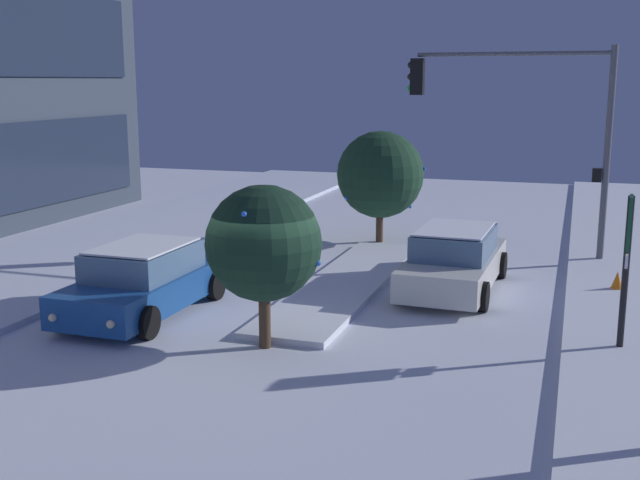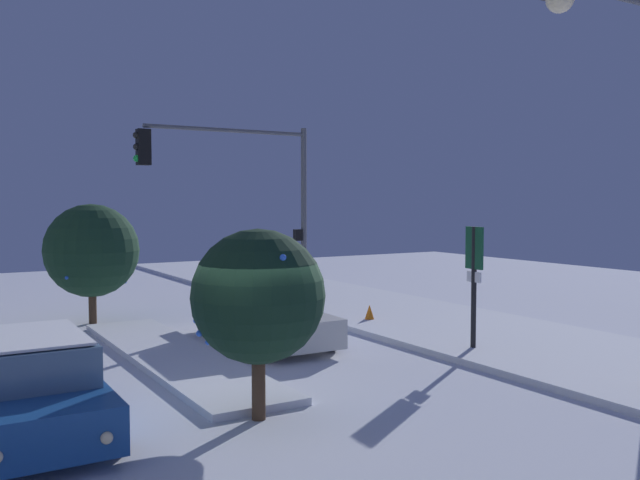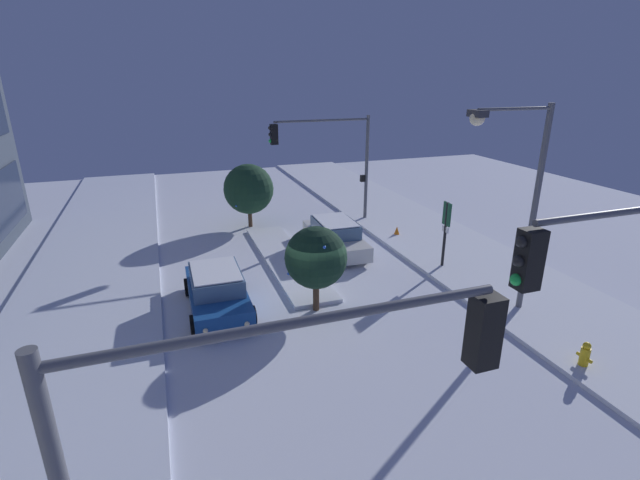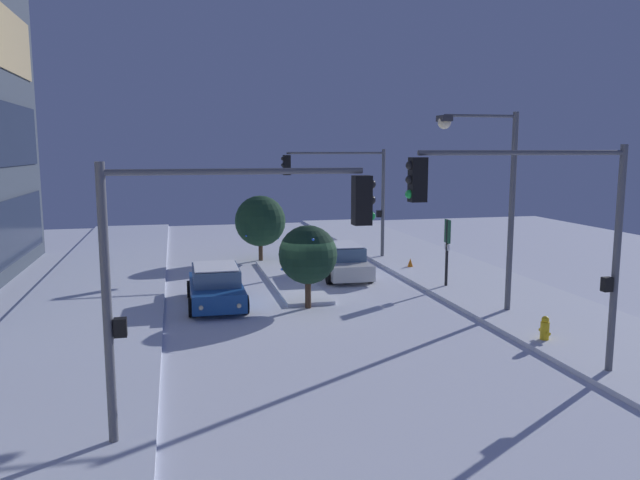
{
  "view_description": "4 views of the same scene",
  "coord_description": "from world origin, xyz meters",
  "px_view_note": "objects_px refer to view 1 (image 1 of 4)",
  "views": [
    {
      "loc": [
        -12.91,
        -5.25,
        4.87
      ],
      "look_at": [
        -0.15,
        -1.03,
        2.11
      ],
      "focal_mm": 43.7,
      "sensor_mm": 36.0,
      "label": 1
    },
    {
      "loc": [
        -9.73,
        4.69,
        3.48
      ],
      "look_at": [
        -0.59,
        -0.8,
        2.87
      ],
      "focal_mm": 38.02,
      "sensor_mm": 36.0,
      "label": 2
    },
    {
      "loc": [
        -13.8,
        4.69,
        7.83
      ],
      "look_at": [
        2.72,
        -1.08,
        1.5
      ],
      "focal_mm": 25.89,
      "sensor_mm": 36.0,
      "label": 3
    },
    {
      "loc": [
        -21.42,
        4.69,
        5.73
      ],
      "look_at": [
        0.82,
        -0.62,
        2.36
      ],
      "focal_mm": 34.32,
      "sensor_mm": 36.0,
      "label": 4
    }
  ],
  "objects_px": {
    "traffic_light_corner_near_right": "(524,112)",
    "car_near": "(454,260)",
    "traffic_light_corner_near_left": "(308,209)",
    "parking_info_sign": "(627,254)",
    "car_far": "(144,281)",
    "street_lamp_arched": "(630,101)",
    "decorated_tree_left_of_median": "(380,175)",
    "decorated_tree_median": "(264,244)",
    "construction_cone": "(617,283)"
  },
  "relations": [
    {
      "from": "decorated_tree_left_of_median",
      "to": "traffic_light_corner_near_right",
      "type": "bearing_deg",
      "value": -102.47
    },
    {
      "from": "traffic_light_corner_near_left",
      "to": "parking_info_sign",
      "type": "xyz_separation_m",
      "value": [
        10.11,
        -2.47,
        -2.25
      ]
    },
    {
      "from": "car_far",
      "to": "construction_cone",
      "type": "relative_size",
      "value": 8.25
    },
    {
      "from": "car_far",
      "to": "traffic_light_corner_near_right",
      "type": "height_order",
      "value": "traffic_light_corner_near_right"
    },
    {
      "from": "traffic_light_corner_near_left",
      "to": "decorated_tree_left_of_median",
      "type": "xyz_separation_m",
      "value": [
        18.5,
        4.12,
        -2.03
      ]
    },
    {
      "from": "traffic_light_corner_near_right",
      "to": "construction_cone",
      "type": "height_order",
      "value": "traffic_light_corner_near_right"
    },
    {
      "from": "car_far",
      "to": "parking_info_sign",
      "type": "xyz_separation_m",
      "value": [
        0.51,
        -9.5,
        1.15
      ]
    },
    {
      "from": "traffic_light_corner_near_left",
      "to": "construction_cone",
      "type": "height_order",
      "value": "traffic_light_corner_near_left"
    },
    {
      "from": "car_near",
      "to": "decorated_tree_median",
      "type": "bearing_deg",
      "value": 154.26
    },
    {
      "from": "car_near",
      "to": "traffic_light_corner_near_right",
      "type": "xyz_separation_m",
      "value": [
        3.98,
        -1.17,
        3.33
      ]
    },
    {
      "from": "traffic_light_corner_near_right",
      "to": "traffic_light_corner_near_left",
      "type": "relative_size",
      "value": 0.98
    },
    {
      "from": "decorated_tree_median",
      "to": "parking_info_sign",
      "type": "bearing_deg",
      "value": -74.77
    },
    {
      "from": "decorated_tree_left_of_median",
      "to": "construction_cone",
      "type": "height_order",
      "value": "decorated_tree_left_of_median"
    },
    {
      "from": "traffic_light_corner_near_right",
      "to": "decorated_tree_left_of_median",
      "type": "xyz_separation_m",
      "value": [
        0.93,
        4.2,
        -1.96
      ]
    },
    {
      "from": "car_far",
      "to": "traffic_light_corner_near_left",
      "type": "distance_m",
      "value": 12.38
    },
    {
      "from": "street_lamp_arched",
      "to": "decorated_tree_left_of_median",
      "type": "xyz_separation_m",
      "value": [
        12.44,
        6.21,
        -2.55
      ]
    },
    {
      "from": "car_near",
      "to": "decorated_tree_left_of_median",
      "type": "xyz_separation_m",
      "value": [
        4.91,
        3.03,
        1.37
      ]
    },
    {
      "from": "car_near",
      "to": "construction_cone",
      "type": "xyz_separation_m",
      "value": [
        0.78,
        -3.67,
        -0.44
      ]
    },
    {
      "from": "car_far",
      "to": "decorated_tree_median",
      "type": "height_order",
      "value": "decorated_tree_median"
    },
    {
      "from": "construction_cone",
      "to": "traffic_light_corner_near_left",
      "type": "bearing_deg",
      "value": 169.82
    },
    {
      "from": "car_near",
      "to": "parking_info_sign",
      "type": "height_order",
      "value": "parking_info_sign"
    },
    {
      "from": "car_near",
      "to": "decorated_tree_left_of_median",
      "type": "distance_m",
      "value": 5.93
    },
    {
      "from": "car_far",
      "to": "street_lamp_arched",
      "type": "xyz_separation_m",
      "value": [
        -3.55,
        -9.12,
        3.92
      ]
    },
    {
      "from": "construction_cone",
      "to": "street_lamp_arched",
      "type": "bearing_deg",
      "value": 176.61
    },
    {
      "from": "traffic_light_corner_near_right",
      "to": "decorated_tree_median",
      "type": "bearing_deg",
      "value": 67.11
    },
    {
      "from": "decorated_tree_median",
      "to": "decorated_tree_left_of_median",
      "type": "height_order",
      "value": "decorated_tree_left_of_median"
    },
    {
      "from": "traffic_light_corner_near_right",
      "to": "decorated_tree_left_of_median",
      "type": "relative_size",
      "value": 1.7
    },
    {
      "from": "street_lamp_arched",
      "to": "decorated_tree_median",
      "type": "bearing_deg",
      "value": -20.82
    },
    {
      "from": "traffic_light_corner_near_right",
      "to": "parking_info_sign",
      "type": "relative_size",
      "value": 1.99
    },
    {
      "from": "traffic_light_corner_near_left",
      "to": "construction_cone",
      "type": "bearing_deg",
      "value": -100.18
    },
    {
      "from": "traffic_light_corner_near_left",
      "to": "street_lamp_arched",
      "type": "relative_size",
      "value": 0.84
    },
    {
      "from": "car_near",
      "to": "traffic_light_corner_near_left",
      "type": "bearing_deg",
      "value": -173.63
    },
    {
      "from": "construction_cone",
      "to": "traffic_light_corner_near_right",
      "type": "bearing_deg",
      "value": 37.99
    },
    {
      "from": "car_far",
      "to": "street_lamp_arched",
      "type": "bearing_deg",
      "value": 69.13
    },
    {
      "from": "traffic_light_corner_near_left",
      "to": "street_lamp_arched",
      "type": "xyz_separation_m",
      "value": [
        6.06,
        -2.09,
        0.52
      ]
    },
    {
      "from": "car_far",
      "to": "street_lamp_arched",
      "type": "distance_m",
      "value": 10.54
    },
    {
      "from": "traffic_light_corner_near_right",
      "to": "car_near",
      "type": "bearing_deg",
      "value": 73.66
    },
    {
      "from": "traffic_light_corner_near_left",
      "to": "decorated_tree_left_of_median",
      "type": "bearing_deg",
      "value": -77.45
    },
    {
      "from": "traffic_light_corner_near_left",
      "to": "decorated_tree_left_of_median",
      "type": "height_order",
      "value": "traffic_light_corner_near_left"
    },
    {
      "from": "traffic_light_corner_near_right",
      "to": "street_lamp_arched",
      "type": "distance_m",
      "value": 11.7
    },
    {
      "from": "car_far",
      "to": "decorated_tree_left_of_median",
      "type": "relative_size",
      "value": 1.33
    },
    {
      "from": "car_far",
      "to": "traffic_light_corner_near_right",
      "type": "relative_size",
      "value": 0.79
    },
    {
      "from": "traffic_light_corner_near_left",
      "to": "decorated_tree_median",
      "type": "height_order",
      "value": "traffic_light_corner_near_left"
    },
    {
      "from": "traffic_light_corner_near_right",
      "to": "decorated_tree_left_of_median",
      "type": "height_order",
      "value": "traffic_light_corner_near_right"
    },
    {
      "from": "car_near",
      "to": "car_far",
      "type": "bearing_deg",
      "value": 125.61
    },
    {
      "from": "street_lamp_arched",
      "to": "decorated_tree_median",
      "type": "relative_size",
      "value": 2.3
    },
    {
      "from": "car_near",
      "to": "decorated_tree_median",
      "type": "distance_m",
      "value": 5.97
    },
    {
      "from": "traffic_light_corner_near_right",
      "to": "street_lamp_arched",
      "type": "xyz_separation_m",
      "value": [
        -11.51,
        -2.01,
        0.59
      ]
    },
    {
      "from": "car_far",
      "to": "traffic_light_corner_near_left",
      "type": "bearing_deg",
      "value": 36.58
    },
    {
      "from": "traffic_light_corner_near_left",
      "to": "parking_info_sign",
      "type": "relative_size",
      "value": 2.02
    }
  ]
}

